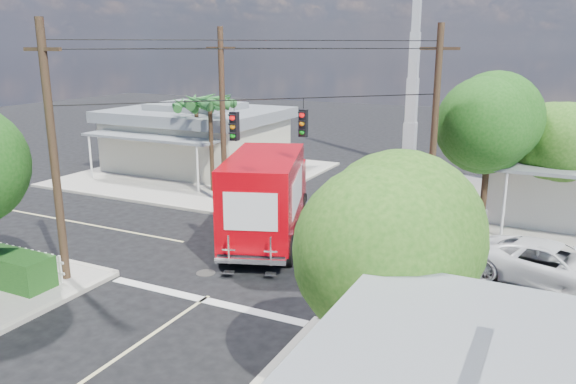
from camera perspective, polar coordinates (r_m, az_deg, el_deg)
The scene contains 16 objects.
ground at distance 22.36m, azimuth -2.29°, elevation -6.63°, with size 120.00×120.00×0.00m, color black.
sidewalk_ne at distance 30.24m, azimuth 26.95°, elevation -2.41°, with size 14.12×14.12×0.14m.
sidewalk_nw at distance 36.77m, azimuth -9.08°, elevation 1.82°, with size 14.12×14.12×0.14m.
road_markings at distance 21.18m, azimuth -4.22°, elevation -7.90°, with size 32.00×32.00×0.01m.
building_nw at distance 38.27m, azimuth -9.22°, elevation 5.60°, with size 10.80×10.20×4.30m.
radio_tower at distance 39.51m, azimuth 12.56°, elevation 10.71°, with size 0.80×0.80×17.00m.
tree_ne_front at distance 25.40m, azimuth 19.84°, elevation 6.22°, with size 4.21×4.14×6.66m.
tree_ne_back at distance 27.50m, azimuth 25.70°, elevation 5.00°, with size 3.77×3.66×5.82m.
tree_se at distance 12.13m, azimuth 10.36°, elevation -5.18°, with size 3.67×3.54×5.62m.
palm_nw_front at distance 31.32m, azimuth -7.94°, elevation 8.88°, with size 3.01×3.08×5.59m.
palm_nw_back at distance 33.72m, azimuth -9.32°, elevation 8.59°, with size 3.01×3.08×5.19m.
utility_poles at distance 23.28m, azimuth -3.95°, elevation 6.12°, with size 12.00×10.68×9.00m.
picket_fence at distance 23.11m, azimuth -26.79°, elevation -5.75°, with size 5.94×0.06×1.00m.
vending_boxes at distance 25.81m, azimuth 17.36°, elevation -2.75°, with size 1.90×0.50×1.10m.
delivery_truck at distance 23.88m, azimuth -2.15°, elevation -0.36°, with size 5.41×9.12×3.80m.
parked_car at distance 21.60m, azimuth 25.26°, elevation -6.75°, with size 2.48×5.38×1.49m, color silver.
Camera 1 is at (10.05, -18.26, 8.10)m, focal length 35.00 mm.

